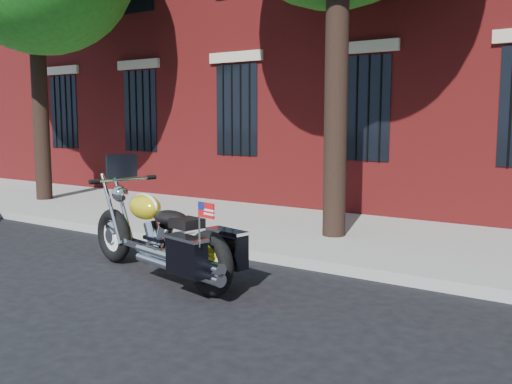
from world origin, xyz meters
The scene contains 4 objects.
ground centered at (0.00, 0.00, 0.00)m, with size 120.00×120.00×0.00m, color black.
curb centered at (0.00, 1.38, 0.07)m, with size 40.00×0.16×0.15m, color gray.
sidewalk centered at (0.00, 3.26, 0.07)m, with size 40.00×3.60×0.15m, color gray.
motorcycle centered at (-0.32, -0.14, 0.52)m, with size 2.90×1.27×1.53m.
Camera 1 is at (4.53, -5.19, 1.99)m, focal length 40.00 mm.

